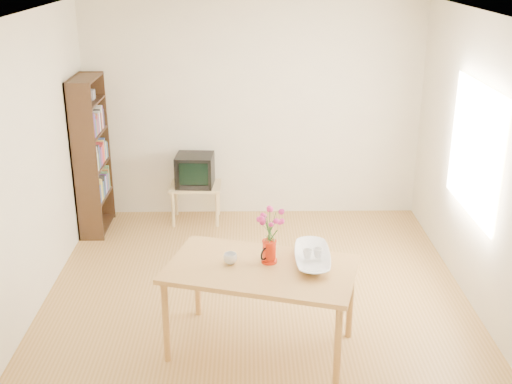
{
  "coord_description": "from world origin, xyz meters",
  "views": [
    {
      "loc": [
        -0.08,
        -5.23,
        3.1
      ],
      "look_at": [
        0.0,
        0.3,
        1.0
      ],
      "focal_mm": 45.0,
      "sensor_mm": 36.0,
      "label": 1
    }
  ],
  "objects_px": {
    "table": "(261,276)",
    "mug": "(230,258)",
    "bowl": "(313,238)",
    "television": "(195,169)",
    "pitcher": "(269,252)"
  },
  "relations": [
    {
      "from": "table",
      "to": "television",
      "type": "relative_size",
      "value": 3.64
    },
    {
      "from": "table",
      "to": "bowl",
      "type": "relative_size",
      "value": 3.85
    },
    {
      "from": "bowl",
      "to": "television",
      "type": "distance_m",
      "value": 2.85
    },
    {
      "from": "table",
      "to": "television",
      "type": "distance_m",
      "value": 2.79
    },
    {
      "from": "bowl",
      "to": "table",
      "type": "bearing_deg",
      "value": -167.35
    },
    {
      "from": "bowl",
      "to": "television",
      "type": "height_order",
      "value": "bowl"
    },
    {
      "from": "bowl",
      "to": "pitcher",
      "type": "bearing_deg",
      "value": -178.85
    },
    {
      "from": "pitcher",
      "to": "television",
      "type": "relative_size",
      "value": 0.42
    },
    {
      "from": "table",
      "to": "mug",
      "type": "xyz_separation_m",
      "value": [
        -0.24,
        0.07,
        0.12
      ]
    },
    {
      "from": "bowl",
      "to": "television",
      "type": "xyz_separation_m",
      "value": [
        -1.14,
        2.6,
        -0.3
      ]
    },
    {
      "from": "pitcher",
      "to": "television",
      "type": "bearing_deg",
      "value": 141.6
    },
    {
      "from": "bowl",
      "to": "mug",
      "type": "bearing_deg",
      "value": -177.67
    },
    {
      "from": "table",
      "to": "bowl",
      "type": "bearing_deg",
      "value": 28.61
    },
    {
      "from": "bowl",
      "to": "television",
      "type": "bearing_deg",
      "value": 113.64
    },
    {
      "from": "pitcher",
      "to": "mug",
      "type": "xyz_separation_m",
      "value": [
        -0.31,
        -0.02,
        -0.04
      ]
    }
  ]
}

